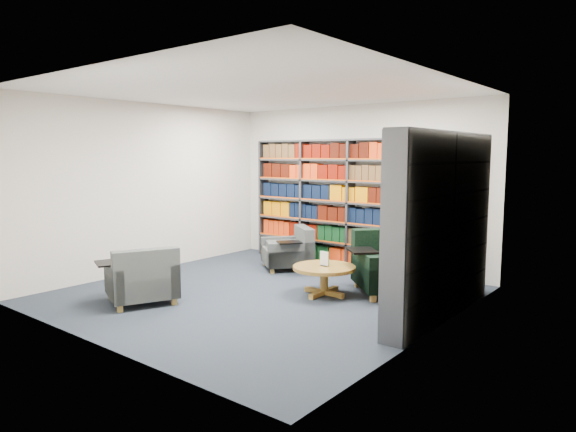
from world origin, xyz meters
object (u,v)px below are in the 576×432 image
Objects in this scene: chair_teal_left at (291,252)px; coffee_table at (324,272)px; chair_green_right at (390,267)px; chair_teal_front at (143,280)px.

chair_teal_left is 1.26× the size of coffee_table.
chair_teal_left is at bearing 143.29° from coffee_table.
chair_teal_front is (-2.26, -2.56, -0.04)m from chair_green_right.
chair_teal_front is at bearing -94.66° from chair_teal_left.
chair_teal_left is 2.87m from chair_teal_front.
chair_teal_front reaches higher than chair_teal_left.
coffee_table is (-0.62, -0.75, -0.02)m from chair_green_right.
chair_green_right reaches higher than chair_teal_left.
chair_teal_front is 1.28× the size of coffee_table.
chair_teal_left is 0.98× the size of chair_teal_front.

